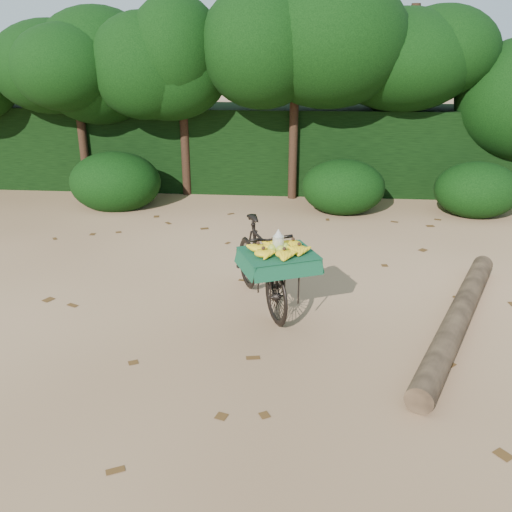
{
  "coord_description": "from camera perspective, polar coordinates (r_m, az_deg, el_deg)",
  "views": [
    {
      "loc": [
        0.75,
        -5.99,
        3.0
      ],
      "look_at": [
        0.24,
        -0.35,
        0.82
      ],
      "focal_mm": 38.0,
      "sensor_mm": 36.0,
      "label": 1
    }
  ],
  "objects": [
    {
      "name": "fallen_log",
      "position": [
        6.64,
        20.54,
        -5.99
      ],
      "size": [
        1.75,
        3.45,
        0.26
      ],
      "primitive_type": "cylinder",
      "rotation": [
        1.57,
        0.0,
        -0.43
      ],
      "color": "brown",
      "rests_on": "ground"
    },
    {
      "name": "vendor_bicycle",
      "position": [
        6.56,
        0.58,
        -0.8
      ],
      "size": [
        1.31,
        1.93,
        1.09
      ],
      "rotation": [
        0.0,
        0.0,
        0.41
      ],
      "color": "black",
      "rests_on": "ground"
    },
    {
      "name": "ground",
      "position": [
        6.74,
        -1.75,
        -5.38
      ],
      "size": [
        80.0,
        80.0,
        0.0
      ],
      "primitive_type": "plane",
      "color": "tan",
      "rests_on": "ground"
    },
    {
      "name": "tree_row",
      "position": [
        11.62,
        -1.83,
        16.11
      ],
      "size": [
        14.5,
        2.0,
        4.0
      ],
      "primitive_type": null,
      "color": "black",
      "rests_on": "ground"
    },
    {
      "name": "leaf_litter",
      "position": [
        7.33,
        -1.15,
        -3.09
      ],
      "size": [
        7.0,
        7.3,
        0.01
      ],
      "primitive_type": null,
      "color": "#503215",
      "rests_on": "ground"
    },
    {
      "name": "hedge_backdrop",
      "position": [
        12.49,
        1.7,
        11.38
      ],
      "size": [
        26.0,
        1.8,
        1.8
      ],
      "primitive_type": "cube",
      "color": "black",
      "rests_on": "ground"
    },
    {
      "name": "bush_clumps",
      "position": [
        10.61,
        3.71,
        7.1
      ],
      "size": [
        8.8,
        1.7,
        0.9
      ],
      "primitive_type": null,
      "color": "black",
      "rests_on": "ground"
    }
  ]
}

